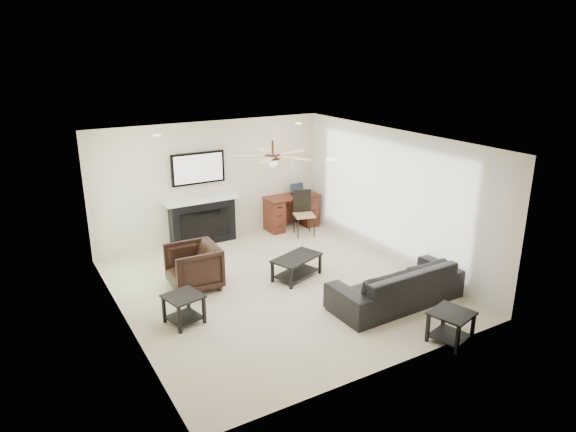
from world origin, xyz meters
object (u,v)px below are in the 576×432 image
(coffee_table, at_px, (297,267))
(desk, at_px, (291,212))
(armchair, at_px, (194,267))
(fireplace_unit, at_px, (202,199))
(sofa, at_px, (397,284))

(coffee_table, height_order, desk, desk)
(armchair, xyz_separation_m, fireplace_unit, (0.91, 1.88, 0.58))
(sofa, height_order, fireplace_unit, fireplace_unit)
(sofa, relative_size, armchair, 2.72)
(coffee_table, xyz_separation_m, desk, (1.29, 2.35, 0.18))
(armchair, bearing_deg, coffee_table, 74.61)
(desk, bearing_deg, fireplace_unit, 177.84)
(fireplace_unit, bearing_deg, armchair, -115.90)
(armchair, xyz_separation_m, desk, (2.99, 1.80, 0.00))
(armchair, distance_m, fireplace_unit, 2.17)
(armchair, height_order, desk, desk)
(armchair, distance_m, desk, 3.49)
(coffee_table, relative_size, desk, 0.74)
(coffee_table, bearing_deg, desk, 41.54)
(sofa, xyz_separation_m, fireplace_unit, (-1.69, 4.03, 0.63))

